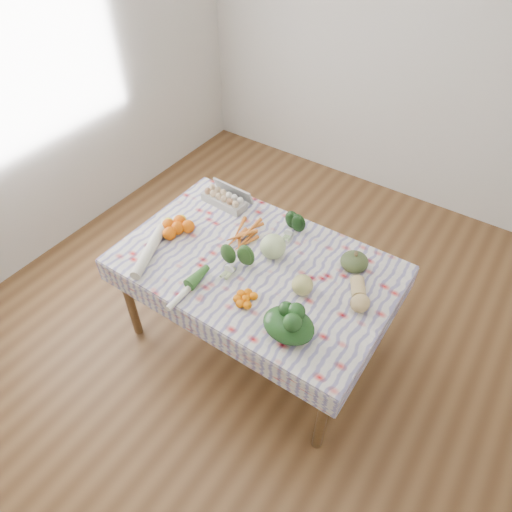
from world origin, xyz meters
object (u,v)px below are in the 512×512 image
cabbage (273,246)px  grapefruit (302,285)px  dining_table (256,272)px  kabocha_squash (354,262)px  egg_carton (224,200)px  butternut_squash (359,294)px

cabbage → grapefruit: cabbage is taller
dining_table → kabocha_squash: 0.60m
egg_carton → cabbage: (0.56, -0.24, 0.04)m
egg_carton → cabbage: bearing=-20.7°
dining_table → cabbage: (0.05, 0.11, 0.16)m
dining_table → grapefruit: size_ratio=13.10×
cabbage → butternut_squash: bearing=-2.8°
cabbage → egg_carton: bearing=156.7°
egg_carton → grapefruit: bearing=-22.3°
dining_table → cabbage: bearing=65.0°
kabocha_squash → butternut_squash: (0.13, -0.21, -0.00)m
dining_table → butternut_squash: butternut_squash is taller
dining_table → grapefruit: 0.38m
dining_table → butternut_squash: size_ratio=6.93×
kabocha_squash → grapefruit: grapefruit is taller
cabbage → grapefruit: size_ratio=1.29×
kabocha_squash → dining_table: bearing=-150.1°
egg_carton → kabocha_squash: bearing=-0.6°
egg_carton → butternut_squash: size_ratio=1.40×
butternut_squash → grapefruit: grapefruit is taller
dining_table → butternut_squash: bearing=7.1°
kabocha_squash → butternut_squash: size_ratio=0.72×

